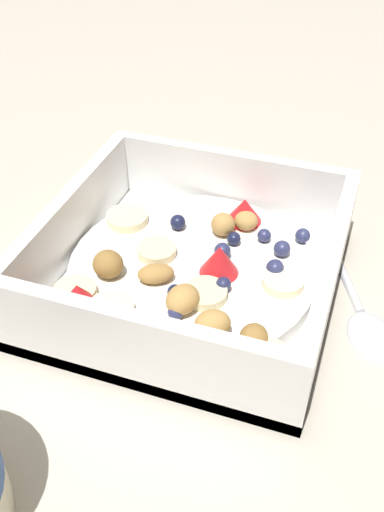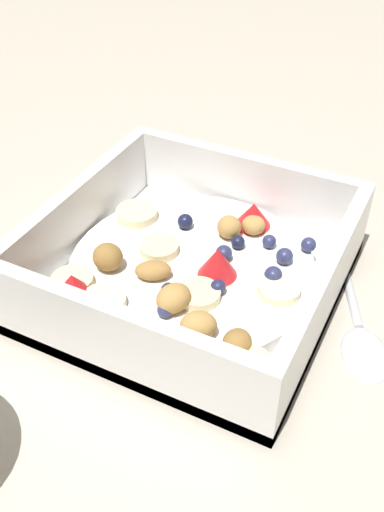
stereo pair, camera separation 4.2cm
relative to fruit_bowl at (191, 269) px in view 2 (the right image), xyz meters
name	(u,v)px [view 2 (the right image)]	position (x,y,z in m)	size (l,w,h in m)	color
ground_plane	(162,290)	(0.02, 0.01, -0.02)	(2.40, 2.40, 0.00)	beige
fruit_bowl	(191,269)	(0.00, 0.00, 0.00)	(0.20, 0.20, 0.06)	white
spoon	(359,321)	(-0.12, -0.02, -0.02)	(0.09, 0.17, 0.01)	silver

